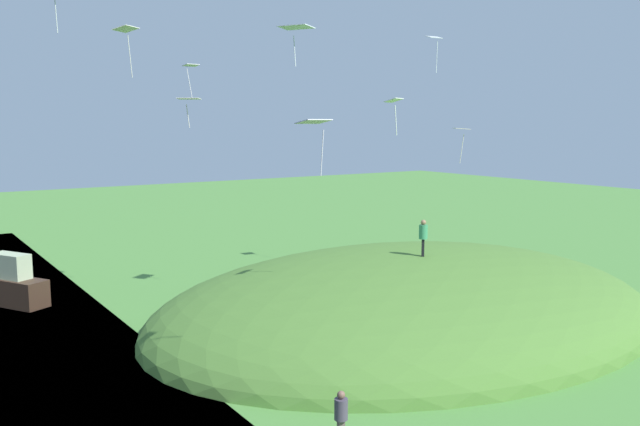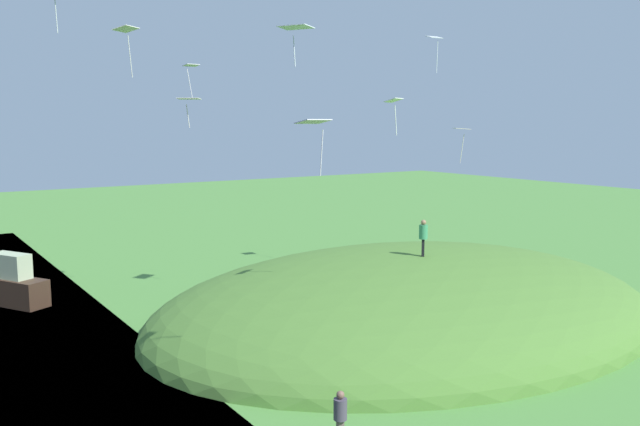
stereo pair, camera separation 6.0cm
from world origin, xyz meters
The scene contains 14 objects.
ground_plane centered at (0.00, 0.00, 0.00)m, with size 160.00×160.00×0.00m, color #4E863B.
grass_hill centered at (7.06, 0.31, 0.00)m, with size 27.84×20.97×6.60m, color #4C7930.
boat_on_lake centered at (-9.93, 14.64, 1.01)m, with size 4.29×6.15×4.75m.
person_on_hilltop centered at (7.01, -0.66, 4.43)m, with size 0.60×0.60×1.82m.
person_walking_path centered at (-3.91, -9.04, 1.09)m, with size 0.45×0.45×1.74m.
kite_0 centered at (-3.34, 3.54, 10.85)m, with size 1.21×1.14×1.33m.
kite_1 centered at (-2.15, -3.67, 13.21)m, with size 1.28×1.41×1.44m.
kite_2 centered at (-5.01, 6.82, 14.07)m, with size 1.39×1.33×2.34m.
kite_3 centered at (10.93, 0.80, 9.45)m, with size 1.31×1.39×1.86m.
kite_5 centered at (-0.97, 8.86, 12.71)m, with size 0.83×0.66×1.81m.
kite_7 centered at (13.39, 5.68, 14.81)m, with size 0.96×0.71×2.24m.
kite_8 centered at (2.68, -3.45, 10.65)m, with size 0.95×0.83×1.51m.
kite_9 centered at (-3.18, -6.46, 9.78)m, with size 1.11×0.82×1.84m.
mooring_post centered at (-5.19, 1.19, 0.44)m, with size 0.14×0.14×0.88m, color brown.
Camera 1 is at (-15.10, -24.71, 9.78)m, focal length 37.33 mm.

